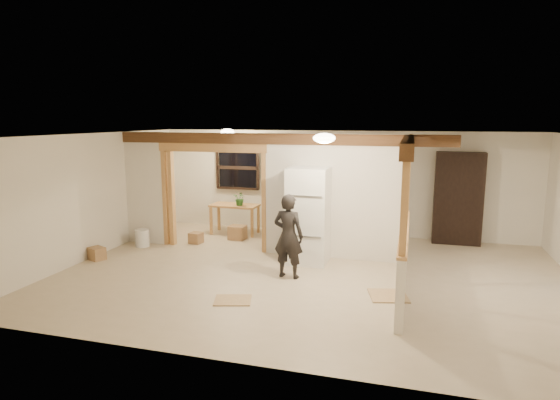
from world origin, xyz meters
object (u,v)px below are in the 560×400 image
(woman, at_px, (288,236))
(bookshelf, at_px, (458,198))
(work_table, at_px, (235,219))
(refrigerator, at_px, (308,215))
(shop_vac, at_px, (165,221))

(woman, relative_size, bookshelf, 0.73)
(bookshelf, bearing_deg, work_table, -174.56)
(woman, xyz_separation_m, work_table, (-2.07, 2.73, -0.39))
(refrigerator, distance_m, shop_vac, 4.25)
(refrigerator, height_order, bookshelf, bookshelf)
(refrigerator, bearing_deg, shop_vac, 160.08)
(refrigerator, xyz_separation_m, shop_vac, (-3.95, 1.43, -0.67))
(work_table, xyz_separation_m, shop_vac, (-1.73, -0.32, -0.10))
(refrigerator, xyz_separation_m, woman, (-0.14, -0.98, -0.18))
(refrigerator, distance_m, bookshelf, 3.68)
(woman, distance_m, work_table, 3.45)
(work_table, bearing_deg, bookshelf, 7.75)
(refrigerator, xyz_separation_m, bookshelf, (2.91, 2.24, 0.10))
(woman, bearing_deg, refrigerator, -90.56)
(woman, distance_m, shop_vac, 4.53)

